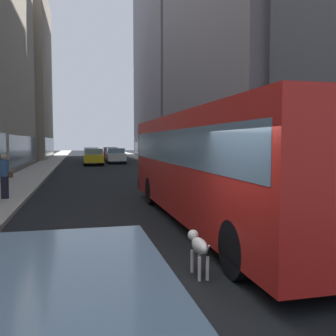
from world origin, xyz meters
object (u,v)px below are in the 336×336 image
(car_white_van, at_px, (116,156))
(car_red_coupe, at_px, (110,153))
(car_silver_sedan, at_px, (174,167))
(transit_bus, at_px, (214,161))
(car_yellow_taxi, at_px, (93,157))
(pedestrian_with_handbag, at_px, (5,176))
(car_blue_hatchback, at_px, (91,154))
(dalmatian_dog, at_px, (198,246))

(car_white_van, xyz_separation_m, car_red_coupe, (-0.00, 7.46, 0.00))
(car_silver_sedan, height_order, car_red_coupe, same)
(transit_bus, relative_size, car_yellow_taxi, 2.55)
(car_white_van, bearing_deg, car_red_coupe, 90.00)
(car_silver_sedan, xyz_separation_m, car_white_van, (-1.60, 19.05, -0.00))
(pedestrian_with_handbag, bearing_deg, car_yellow_taxi, 79.70)
(car_yellow_taxi, distance_m, car_white_van, 3.32)
(car_silver_sedan, bearing_deg, car_blue_hatchback, 99.44)
(car_blue_hatchback, height_order, dalmatian_dog, car_blue_hatchback)
(car_silver_sedan, xyz_separation_m, car_yellow_taxi, (-4.00, 16.76, -0.00))
(car_blue_hatchback, distance_m, car_red_coupe, 3.42)
(dalmatian_dog, bearing_deg, car_silver_sedan, 77.33)
(car_red_coupe, relative_size, pedestrian_with_handbag, 2.48)
(car_silver_sedan, distance_m, pedestrian_with_handbag, 9.83)
(car_blue_hatchback, height_order, pedestrian_with_handbag, pedestrian_with_handbag)
(car_white_van, relative_size, dalmatian_dog, 4.06)
(car_yellow_taxi, distance_m, car_red_coupe, 10.04)
(car_blue_hatchback, distance_m, pedestrian_with_handbag, 29.97)
(car_blue_hatchback, distance_m, car_yellow_taxi, 7.31)
(car_silver_sedan, bearing_deg, car_yellow_taxi, 103.42)
(car_white_van, distance_m, dalmatian_dog, 33.80)
(car_red_coupe, xyz_separation_m, pedestrian_with_handbag, (-6.47, -32.13, 0.19))
(pedestrian_with_handbag, bearing_deg, car_silver_sedan, 34.85)
(pedestrian_with_handbag, bearing_deg, dalmatian_dog, -62.32)
(car_white_van, relative_size, pedestrian_with_handbag, 2.31)
(car_blue_hatchback, relative_size, car_yellow_taxi, 0.95)
(car_red_coupe, distance_m, dalmatian_dog, 41.25)
(car_silver_sedan, height_order, car_white_van, same)
(car_yellow_taxi, xyz_separation_m, car_red_coupe, (2.40, 9.74, -0.00))
(car_yellow_taxi, relative_size, car_red_coupe, 1.08)
(car_silver_sedan, bearing_deg, car_white_van, 94.80)
(transit_bus, relative_size, car_white_van, 2.95)
(transit_bus, xyz_separation_m, pedestrian_with_handbag, (-6.47, 5.24, -0.76))
(car_yellow_taxi, relative_size, car_white_van, 1.16)
(car_red_coupe, distance_m, pedestrian_with_handbag, 32.77)
(car_blue_hatchback, relative_size, car_silver_sedan, 0.96)
(car_yellow_taxi, bearing_deg, dalmatian_dog, -88.73)
(transit_bus, height_order, car_red_coupe, transit_bus)
(car_white_van, bearing_deg, car_blue_hatchback, 115.56)
(pedestrian_with_handbag, bearing_deg, car_white_van, 75.31)
(transit_bus, relative_size, car_blue_hatchback, 2.68)
(car_silver_sedan, bearing_deg, pedestrian_with_handbag, -145.15)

